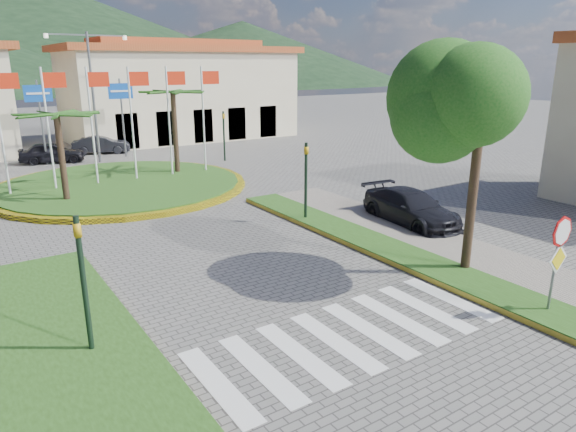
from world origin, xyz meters
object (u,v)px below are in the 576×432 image
deciduous_tree (483,100)px  stop_sign (559,249)px  car_dark_a (52,152)px  car_dark_b (101,144)px  roundabout_island (121,185)px  car_side_right (411,208)px

deciduous_tree → stop_sign: bearing=-101.2°
stop_sign → deciduous_tree: bearing=78.8°
car_dark_a → deciduous_tree: bearing=-151.1°
stop_sign → car_dark_b: 31.56m
roundabout_island → car_dark_b: bearing=80.0°
stop_sign → deciduous_tree: (0.60, 3.04, 3.38)m
roundabout_island → car_dark_a: roundabout_island is taller
deciduous_tree → car_dark_a: deciduous_tree is taller
car_dark_b → car_side_right: (5.77, -23.97, 0.04)m
roundabout_island → car_side_right: roundabout_island is taller
roundabout_island → stop_sign: roundabout_island is taller
deciduous_tree → car_dark_b: (-3.50, 28.37, -4.54)m
deciduous_tree → car_dark_b: size_ratio=1.76×
car_dark_a → roundabout_island: bearing=-156.6°
car_dark_a → car_side_right: bearing=-143.1°
stop_sign → car_dark_a: size_ratio=0.68×
roundabout_island → car_dark_a: 9.62m
stop_sign → car_dark_b: (-2.90, 31.40, -1.15)m
deciduous_tree → car_side_right: deciduous_tree is taller
stop_sign → roundabout_island: bearing=103.7°
stop_sign → car_dark_a: (-6.47, 29.51, -1.13)m
car_dark_a → car_dark_b: 4.04m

